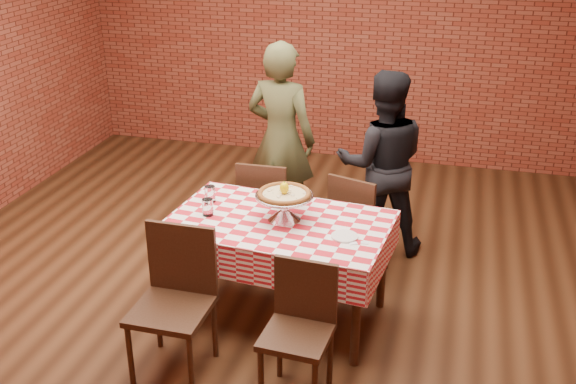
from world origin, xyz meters
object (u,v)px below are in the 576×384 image
object	(u,v)px
water_glass_right	(210,194)
pizza	(284,194)
pizza_stand	(284,207)
diner_black	(382,163)
chair_far_right	(360,223)
diner_olive	(281,139)
water_glass_left	(208,207)
table	(279,269)
chair_near_right	(296,339)
chair_far_left	(267,208)
chair_near_left	(171,307)
condiment_caddy	(299,195)

from	to	relation	value
water_glass_right	pizza	bearing A→B (deg)	-13.56
pizza_stand	pizza	world-z (taller)	pizza
water_glass_right	diner_black	bearing A→B (deg)	42.54
chair_far_right	diner_olive	xyz separation A→B (m)	(-0.81, 0.60, 0.42)
water_glass_left	diner_black	size ratio (longest dim) A/B	0.08
pizza	diner_olive	world-z (taller)	diner_olive
table	diner_black	size ratio (longest dim) A/B	0.95
chair_near_right	chair_far_left	world-z (taller)	chair_far_left
chair_near_right	chair_far_left	xyz separation A→B (m)	(-0.66, 1.67, 0.01)
table	chair_far_right	distance (m)	0.88
pizza	water_glass_left	size ratio (longest dim) A/B	3.03
chair_far_left	table	bearing A→B (deg)	110.34
chair_near_right	water_glass_left	bearing A→B (deg)	140.36
pizza	diner_olive	xyz separation A→B (m)	(-0.38, 1.32, -0.09)
chair_near_left	chair_far_left	world-z (taller)	chair_near_left
water_glass_right	condiment_caddy	world-z (taller)	condiment_caddy
chair_far_left	water_glass_left	bearing A→B (deg)	77.55
chair_far_right	chair_near_right	bearing A→B (deg)	103.89
pizza_stand	chair_near_right	distance (m)	1.01
chair_far_right	diner_black	bearing A→B (deg)	-83.45
water_glass_left	chair_near_right	distance (m)	1.22
pizza_stand	chair_far_left	distance (m)	0.96
water_glass_right	table	bearing A→B (deg)	-17.52
water_glass_left	condiment_caddy	world-z (taller)	condiment_caddy
water_glass_right	chair_far_left	distance (m)	0.79
chair_near_right	diner_olive	world-z (taller)	diner_olive
chair_far_left	diner_black	distance (m)	1.01
chair_near_left	chair_near_right	world-z (taller)	chair_near_left
pizza_stand	water_glass_left	size ratio (longest dim) A/B	3.39
chair_far_left	diner_black	size ratio (longest dim) A/B	0.57
pizza_stand	condiment_caddy	world-z (taller)	pizza_stand
water_glass_right	chair_near_left	distance (m)	1.01
diner_olive	chair_near_left	bearing A→B (deg)	96.22
condiment_caddy	chair_near_right	world-z (taller)	condiment_caddy
chair_near_right	chair_far_right	xyz separation A→B (m)	(0.12, 1.59, 0.00)
pizza_stand	water_glass_left	world-z (taller)	pizza_stand
chair_far_left	water_glass_right	bearing A→B (deg)	68.86
table	chair_near_left	bearing A→B (deg)	-121.98
water_glass_left	chair_far_left	bearing A→B (deg)	78.66
chair_near_right	diner_olive	size ratio (longest dim) A/B	0.51
chair_near_right	diner_olive	distance (m)	2.34
chair_far_left	chair_far_right	distance (m)	0.79
pizza_stand	diner_olive	distance (m)	1.38
chair_near_left	chair_far_right	bearing A→B (deg)	59.04
chair_near_left	pizza_stand	bearing A→B (deg)	58.24
chair_near_right	chair_far_right	world-z (taller)	chair_far_right
table	diner_olive	distance (m)	1.48
water_glass_right	chair_far_right	bearing A→B (deg)	29.42
water_glass_left	water_glass_right	world-z (taller)	same
condiment_caddy	diner_olive	xyz separation A→B (m)	(-0.41, 1.03, 0.03)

